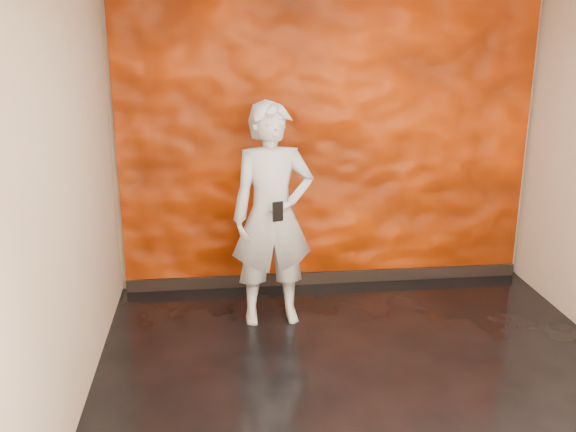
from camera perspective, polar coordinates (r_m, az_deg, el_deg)
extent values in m
cube|color=black|center=(4.79, 7.37, -14.93)|extent=(4.00, 4.00, 0.01)
cube|color=beige|center=(6.13, 3.47, 6.48)|extent=(4.00, 0.02, 2.80)
cube|color=beige|center=(2.47, 19.76, -11.06)|extent=(4.00, 0.02, 2.80)
cube|color=beige|center=(4.20, -19.36, 0.59)|extent=(0.02, 4.00, 2.80)
cube|color=#DC3A00|center=(6.10, 3.53, 6.22)|extent=(3.90, 0.06, 2.75)
cube|color=black|center=(6.44, 3.38, -5.46)|extent=(3.90, 0.04, 0.12)
imported|color=#9498A4|center=(5.37, -1.38, 0.04)|extent=(0.73, 0.50, 1.90)
cube|color=black|center=(5.07, -0.91, 0.40)|extent=(0.09, 0.04, 0.16)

